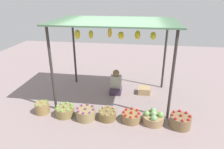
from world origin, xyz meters
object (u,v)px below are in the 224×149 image
basket_potatoes (107,115)px  basket_cabbages (153,118)px  vendor_person (116,84)px  basket_red_apples (180,121)px  basket_red_tomatoes (131,117)px  basket_purple_onions (86,114)px  wooden_crate_near_vendor (144,90)px  basket_green_chilies (42,108)px  basket_green_apples (65,111)px

basket_potatoes → basket_cabbages: (1.16, -0.01, 0.02)m
vendor_person → basket_red_apples: 2.36m
basket_red_tomatoes → basket_cabbages: (0.54, 0.00, 0.02)m
basket_potatoes → basket_cabbages: size_ratio=0.88×
vendor_person → basket_purple_onions: bearing=-110.2°
basket_purple_onions → basket_cabbages: basket_cabbages is taller
basket_purple_onions → wooden_crate_near_vendor: bearing=47.7°
basket_cabbages → vendor_person: bearing=127.0°
basket_red_apples → wooden_crate_near_vendor: 1.83m
basket_potatoes → basket_red_tomatoes: bearing=-0.9°
basket_green_chilies → basket_purple_onions: (1.23, -0.09, -0.01)m
vendor_person → basket_purple_onions: 1.67m
basket_green_apples → basket_red_apples: bearing=-0.9°
vendor_person → basket_red_tomatoes: 1.62m
vendor_person → basket_green_apples: bearing=-127.6°
basket_green_apples → wooden_crate_near_vendor: (2.07, 1.58, -0.03)m
basket_cabbages → basket_potatoes: bearing=179.6°
vendor_person → wooden_crate_near_vendor: (0.91, 0.07, -0.20)m
basket_potatoes → wooden_crate_near_vendor: bearing=58.9°
basket_green_apples → basket_red_apples: basket_red_apples is taller
basket_green_chilies → basket_red_tomatoes: (2.39, -0.03, -0.03)m
basket_green_apples → wooden_crate_near_vendor: basket_green_apples is taller
basket_potatoes → basket_purple_onions: bearing=-172.1°
basket_purple_onions → basket_potatoes: basket_purple_onions is taller
vendor_person → wooden_crate_near_vendor: vendor_person is taller
basket_green_chilies → basket_cabbages: 2.94m
basket_green_chilies → wooden_crate_near_vendor: 3.13m
wooden_crate_near_vendor → basket_red_tomatoes: bearing=-101.8°
basket_green_chilies → basket_purple_onions: 1.23m
basket_green_chilies → basket_cabbages: bearing=-0.5°
basket_green_chilies → wooden_crate_near_vendor: (2.72, 1.54, -0.05)m
basket_green_chilies → basket_potatoes: basket_green_chilies is taller
basket_red_tomatoes → wooden_crate_near_vendor: size_ratio=1.25×
vendor_person → basket_green_chilies: size_ratio=2.08×
vendor_person → basket_red_apples: size_ratio=1.57×
vendor_person → basket_purple_onions: vendor_person is taller
basket_potatoes → basket_green_apples: bearing=-179.1°
basket_purple_onions → basket_cabbages: 1.71m
basket_green_chilies → basket_red_apples: 3.58m
basket_potatoes → basket_red_apples: (1.79, -0.06, 0.03)m
basket_purple_onions → basket_red_tomatoes: basket_purple_onions is taller
basket_potatoes → basket_red_tomatoes: 0.61m
vendor_person → basket_green_apples: 1.91m
basket_green_apples → basket_cabbages: 2.29m
basket_red_tomatoes → basket_red_apples: 1.18m
basket_green_apples → basket_red_tomatoes: 1.74m
basket_potatoes → basket_cabbages: 1.16m
basket_cabbages → basket_purple_onions: bearing=-177.7°
basket_green_chilies → basket_potatoes: 1.78m
basket_potatoes → basket_red_apples: size_ratio=0.91×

